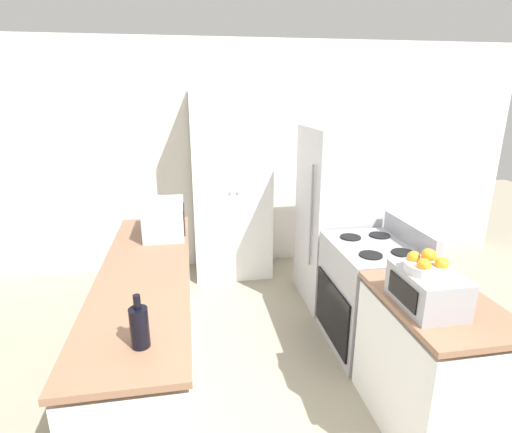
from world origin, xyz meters
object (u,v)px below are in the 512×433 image
(stove, at_px, (371,295))
(fruit_bowl, at_px, (427,264))
(pantry_cabinet, at_px, (231,186))
(microwave, at_px, (164,218))
(refrigerator, at_px, (339,217))
(toaster_oven, at_px, (427,289))
(wine_bottle, at_px, (139,326))

(stove, xyz_separation_m, fruit_bowl, (-0.17, -0.91, 0.69))
(pantry_cabinet, relative_size, microwave, 4.21)
(refrigerator, relative_size, toaster_oven, 4.23)
(pantry_cabinet, distance_m, refrigerator, 1.25)
(fruit_bowl, bearing_deg, toaster_oven, -16.51)
(stove, distance_m, fruit_bowl, 1.16)
(wine_bottle, distance_m, fruit_bowl, 1.53)
(stove, bearing_deg, refrigerator, 88.56)
(stove, distance_m, toaster_oven, 1.08)
(stove, relative_size, toaster_oven, 2.56)
(pantry_cabinet, bearing_deg, fruit_bowl, -72.43)
(refrigerator, height_order, toaster_oven, refrigerator)
(pantry_cabinet, bearing_deg, toaster_oven, -72.10)
(refrigerator, relative_size, microwave, 3.52)
(pantry_cabinet, xyz_separation_m, fruit_bowl, (0.79, -2.50, 0.11))
(stove, relative_size, refrigerator, 0.60)
(wine_bottle, relative_size, fruit_bowl, 1.14)
(fruit_bowl, bearing_deg, wine_bottle, -175.75)
(stove, relative_size, microwave, 2.13)
(microwave, relative_size, fruit_bowl, 2.08)
(pantry_cabinet, distance_m, stove, 1.95)
(microwave, distance_m, toaster_oven, 2.09)
(pantry_cabinet, relative_size, wine_bottle, 7.68)
(wine_bottle, height_order, fruit_bowl, fruit_bowl)
(wine_bottle, xyz_separation_m, fruit_bowl, (1.52, 0.11, 0.15))
(wine_bottle, bearing_deg, fruit_bowl, 4.25)
(stove, height_order, refrigerator, refrigerator)
(toaster_oven, bearing_deg, refrigerator, 84.49)
(pantry_cabinet, xyz_separation_m, wine_bottle, (-0.72, -2.62, -0.04))
(refrigerator, bearing_deg, wine_bottle, -132.61)
(refrigerator, distance_m, wine_bottle, 2.52)
(microwave, height_order, wine_bottle, microwave)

